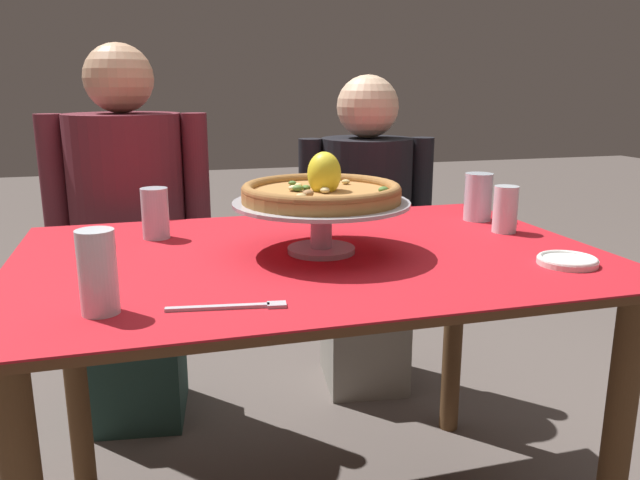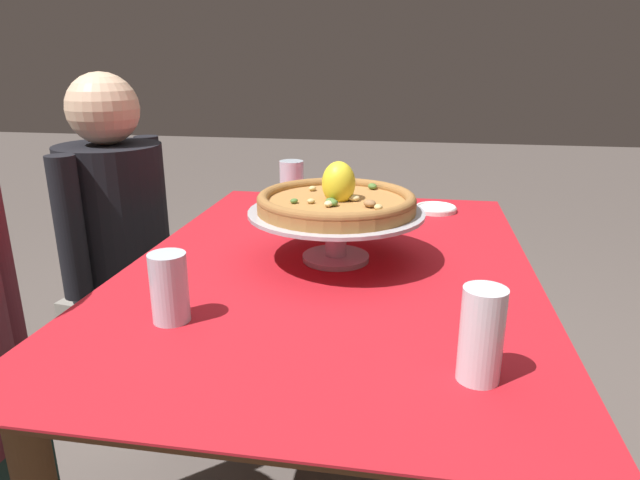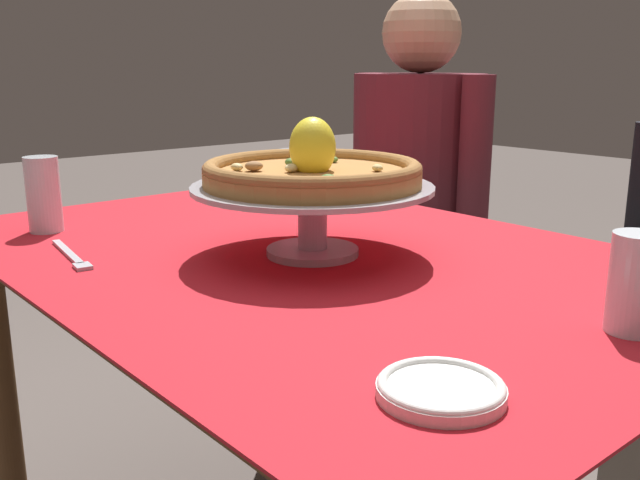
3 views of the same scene
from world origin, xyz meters
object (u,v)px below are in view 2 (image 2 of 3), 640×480
object	(u,v)px
pizza_stand	(336,222)
water_glass_back_left	(170,292)
water_glass_front_left	(481,340)
side_plate	(436,208)
water_glass_side_right	(338,188)
pizza	(337,200)
dinner_fork	(487,315)
water_glass_back_right	(292,183)
diner_right	(121,262)

from	to	relation	value
pizza_stand	water_glass_back_left	xyz separation A→B (m)	(-0.35, 0.24, -0.04)
water_glass_back_left	water_glass_front_left	bearing A→B (deg)	-101.31
pizza_stand	side_plate	size ratio (longest dim) A/B	3.19
pizza_stand	water_glass_back_left	distance (m)	0.42
water_glass_side_right	pizza	bearing A→B (deg)	-172.57
pizza	side_plate	distance (m)	0.53
water_glass_front_left	side_plate	xyz separation A→B (m)	(0.91, 0.04, -0.05)
water_glass_front_left	dinner_fork	distance (m)	0.22
water_glass_back_right	dinner_fork	world-z (taller)	water_glass_back_right
water_glass_side_right	water_glass_back_left	bearing A→B (deg)	168.48
water_glass_back_left	water_glass_side_right	bearing A→B (deg)	-11.52
pizza_stand	water_glass_side_right	bearing A→B (deg)	7.37
water_glass_back_right	water_glass_back_left	bearing A→B (deg)	178.43
water_glass_back_left	dinner_fork	size ratio (longest dim) A/B	0.61
pizza	diner_right	size ratio (longest dim) A/B	0.31
pizza	water_glass_front_left	xyz separation A→B (m)	(-0.45, -0.27, -0.08)
water_glass_front_left	diner_right	bearing A→B (deg)	50.94
pizza_stand	water_glass_back_left	size ratio (longest dim) A/B	3.16
diner_right	side_plate	bearing A→B (deg)	-85.07
water_glass_front_left	side_plate	distance (m)	0.92
water_glass_back_left	dinner_fork	world-z (taller)	water_glass_back_left
side_plate	pizza_stand	bearing A→B (deg)	153.38
pizza	water_glass_back_left	world-z (taller)	pizza
pizza	dinner_fork	world-z (taller)	pizza
pizza	side_plate	bearing A→B (deg)	-26.59
dinner_fork	side_plate	bearing A→B (deg)	5.95
water_glass_front_left	side_plate	world-z (taller)	water_glass_front_left
diner_right	pizza_stand	bearing A→B (deg)	-116.74
pizza_stand	water_glass_front_left	size ratio (longest dim) A/B	2.79
water_glass_side_right	water_glass_back_left	size ratio (longest dim) A/B	0.96
side_plate	water_glass_front_left	bearing A→B (deg)	-177.72
water_glass_front_left	water_glass_back_right	distance (m)	1.07
pizza	pizza_stand	bearing A→B (deg)	119.99
pizza_stand	pizza	size ratio (longest dim) A/B	1.12
water_glass_side_right	side_plate	distance (m)	0.30
water_glass_back_right	water_glass_front_left	bearing A→B (deg)	-153.24
water_glass_side_right	dinner_fork	size ratio (longest dim) A/B	0.59
pizza	water_glass_back_left	size ratio (longest dim) A/B	2.82
pizza	side_plate	world-z (taller)	pizza
dinner_fork	water_glass_back_left	bearing A→B (deg)	101.43
pizza	dinner_fork	xyz separation A→B (m)	(-0.24, -0.31, -0.14)
pizza_stand	side_plate	bearing A→B (deg)	-26.62
side_plate	dinner_fork	world-z (taller)	side_plate
water_glass_side_right	water_glass_front_left	size ratio (longest dim) A/B	0.84
pizza	dinner_fork	distance (m)	0.41
diner_right	water_glass_back_right	bearing A→B (deg)	-76.57
pizza	dinner_fork	bearing A→B (deg)	-128.05
water_glass_front_left	water_glass_back_right	bearing A→B (deg)	26.76
water_glass_front_left	dinner_fork	xyz separation A→B (m)	(0.21, -0.04, -0.06)
pizza	water_glass_back_left	xyz separation A→B (m)	(-0.35, 0.24, -0.09)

